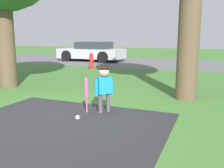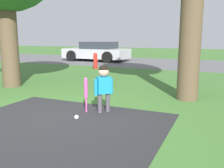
{
  "view_description": "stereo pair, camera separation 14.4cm",
  "coord_description": "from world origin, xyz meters",
  "px_view_note": "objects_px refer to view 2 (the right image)",
  "views": [
    {
      "loc": [
        2.8,
        -3.79,
        1.46
      ],
      "look_at": [
        0.85,
        0.94,
        0.5
      ],
      "focal_mm": 40.0,
      "sensor_mm": 36.0,
      "label": 1
    },
    {
      "loc": [
        2.93,
        -3.73,
        1.46
      ],
      "look_at": [
        0.85,
        0.94,
        0.5
      ],
      "focal_mm": 40.0,
      "sensor_mm": 36.0,
      "label": 2
    }
  ],
  "objects_px": {
    "sports_ball": "(76,117)",
    "parked_car": "(97,52)",
    "fire_hydrant": "(95,61)",
    "child": "(104,82)",
    "baseball_bat": "(86,90)"
  },
  "relations": [
    {
      "from": "sports_ball",
      "to": "child",
      "type": "bearing_deg",
      "value": 65.67
    },
    {
      "from": "sports_ball",
      "to": "parked_car",
      "type": "xyz_separation_m",
      "value": [
        -4.89,
        10.26,
        0.54
      ]
    },
    {
      "from": "baseball_bat",
      "to": "fire_hydrant",
      "type": "bearing_deg",
      "value": 116.2
    },
    {
      "from": "child",
      "to": "baseball_bat",
      "type": "distance_m",
      "value": 0.38
    },
    {
      "from": "sports_ball",
      "to": "fire_hydrant",
      "type": "distance_m",
      "value": 7.43
    },
    {
      "from": "sports_ball",
      "to": "fire_hydrant",
      "type": "relative_size",
      "value": 0.11
    },
    {
      "from": "sports_ball",
      "to": "parked_car",
      "type": "distance_m",
      "value": 11.38
    },
    {
      "from": "sports_ball",
      "to": "fire_hydrant",
      "type": "height_order",
      "value": "fire_hydrant"
    },
    {
      "from": "child",
      "to": "sports_ball",
      "type": "distance_m",
      "value": 0.86
    },
    {
      "from": "child",
      "to": "parked_car",
      "type": "bearing_deg",
      "value": 72.03
    },
    {
      "from": "child",
      "to": "fire_hydrant",
      "type": "distance_m",
      "value": 7.02
    },
    {
      "from": "fire_hydrant",
      "to": "parked_car",
      "type": "bearing_deg",
      "value": 116.43
    },
    {
      "from": "fire_hydrant",
      "to": "parked_car",
      "type": "distance_m",
      "value": 3.95
    },
    {
      "from": "baseball_bat",
      "to": "fire_hydrant",
      "type": "distance_m",
      "value": 7.0
    },
    {
      "from": "parked_car",
      "to": "sports_ball",
      "type": "bearing_deg",
      "value": 117.79
    }
  ]
}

